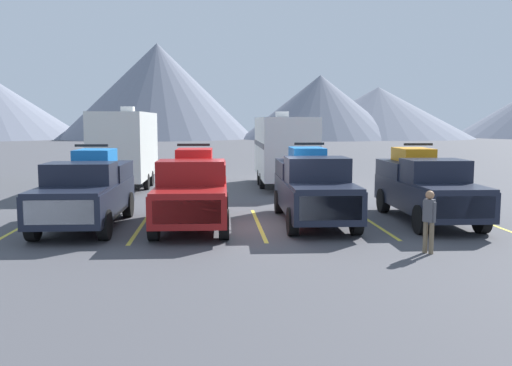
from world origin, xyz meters
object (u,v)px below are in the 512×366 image
pickup_truck_c (313,186)px  camper_trailer_a (125,145)px  pickup_truck_d (426,186)px  camper_trailer_b (284,147)px  pickup_truck_a (87,190)px  pickup_truck_b (193,189)px  person_a (429,217)px

pickup_truck_c → camper_trailer_a: size_ratio=0.74×
pickup_truck_d → camper_trailer_a: camper_trailer_a is taller
camper_trailer_a → camper_trailer_b: camper_trailer_a is taller
pickup_truck_a → pickup_truck_d: 10.79m
pickup_truck_b → pickup_truck_c: 3.85m
pickup_truck_a → pickup_truck_c: pickup_truck_c is taller
pickup_truck_a → camper_trailer_a: 9.98m
camper_trailer_b → person_a: size_ratio=5.18×
pickup_truck_a → camper_trailer_a: (-0.35, 9.93, 0.94)m
pickup_truck_c → person_a: size_ratio=3.63×
pickup_truck_a → pickup_truck_b: bearing=-4.2°
pickup_truck_b → pickup_truck_a: bearing=175.8°
camper_trailer_a → person_a: 17.13m
pickup_truck_a → pickup_truck_b: 3.27m
pickup_truck_b → pickup_truck_c: (3.83, 0.45, 0.00)m
pickup_truck_a → camper_trailer_a: camper_trailer_a is taller
pickup_truck_a → camper_trailer_a: size_ratio=0.71×
pickup_truck_d → person_a: 4.72m
camper_trailer_b → camper_trailer_a: bearing=179.4°
pickup_truck_d → camper_trailer_a: (-11.15, 9.77, 0.94)m
camper_trailer_a → pickup_truck_c: bearing=-52.6°
pickup_truck_a → pickup_truck_c: size_ratio=0.97×
pickup_truck_a → camper_trailer_b: 12.34m
pickup_truck_d → person_a: pickup_truck_d is taller
pickup_truck_c → pickup_truck_d: pickup_truck_c is taller
pickup_truck_c → camper_trailer_a: (-7.44, 9.72, 0.92)m
pickup_truck_a → camper_trailer_b: camper_trailer_b is taller
person_a → camper_trailer_b: bearing=97.2°
pickup_truck_a → pickup_truck_d: size_ratio=0.97×
camper_trailer_a → camper_trailer_b: 7.74m
camper_trailer_a → pickup_truck_d: bearing=-41.2°
pickup_truck_a → camper_trailer_b: size_ratio=0.68×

